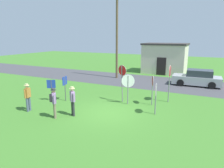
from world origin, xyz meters
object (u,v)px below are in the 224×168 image
Objects in this scene: utility_pole at (117,35)px; stop_sign_leaning_left at (122,77)px; stop_sign_rear_right at (152,85)px; stop_sign_tallest at (170,77)px; info_panel_leftmost at (65,84)px; info_panel_middle at (51,87)px; person_in_dark_shirt at (73,99)px; parked_car_on_street at (197,78)px; person_on_left at (54,101)px; person_in_blue at (28,96)px; stop_sign_center_cluster at (156,93)px; stop_sign_nearest at (128,84)px.

utility_pole is 3.41× the size of stop_sign_leaning_left.
stop_sign_leaning_left reaches higher than stop_sign_rear_right.
stop_sign_tallest is 1.47× the size of info_panel_leftmost.
stop_sign_rear_right reaches higher than info_panel_middle.
stop_sign_leaning_left is at bearing 66.64° from person_in_dark_shirt.
parked_car_on_street is at bearing 48.60° from info_panel_leftmost.
person_in_blue is at bearing 176.32° from person_on_left.
stop_sign_tallest reaches higher than parked_car_on_street.
info_panel_leftmost is at bearing -177.88° from stop_sign_center_cluster.
stop_sign_tallest reaches higher than info_panel_leftmost.
person_on_left reaches higher than info_panel_middle.
utility_pole reaches higher than stop_sign_nearest.
person_in_dark_shirt is 1.05m from person_on_left.
person_on_left reaches higher than parked_car_on_street.
info_panel_middle is (-0.86, -0.45, -0.17)m from info_panel_leftmost.
stop_sign_nearest is at bearing 38.12° from person_in_blue.
utility_pole is 10.32m from info_panel_middle.
utility_pole is at bearing 87.36° from person_in_blue.
parked_car_on_street is 2.51× the size of person_in_dark_shirt.
person_on_left is 1.12× the size of info_panel_middle.
utility_pole reaches higher than info_panel_leftmost.
info_panel_middle is (-2.31, 2.35, 0.05)m from person_on_left.
info_panel_leftmost is (-8.13, -9.22, 0.54)m from parked_car_on_street.
info_panel_leftmost is at bearing 136.84° from person_in_dark_shirt.
stop_sign_nearest is at bearing -25.38° from stop_sign_leaning_left.
person_in_blue is at bearing -126.77° from parked_car_on_street.
stop_sign_rear_right is at bearing 17.32° from info_panel_leftmost.
person_on_left is (-2.85, -4.09, -0.40)m from stop_sign_nearest.
info_panel_leftmost reaches higher than info_panel_middle.
utility_pole is 5.17× the size of person_in_dark_shirt.
person_in_dark_shirt is (-3.64, -3.87, -0.38)m from stop_sign_rear_right.
person_on_left is at bearing -132.26° from stop_sign_tallest.
parked_car_on_street is at bearing 60.90° from person_on_left.
stop_sign_rear_right is at bearing -50.76° from utility_pole.
info_panel_leftmost is at bearing -157.46° from stop_sign_leaning_left.
stop_sign_nearest reaches higher than info_panel_middle.
person_on_left is at bearing -119.10° from parked_car_on_street.
info_panel_middle is at bearing -132.92° from parked_car_on_street.
parked_car_on_street is at bearing 47.08° from info_panel_middle.
person_on_left is (-0.74, -0.75, 0.03)m from person_in_dark_shirt.
utility_pole is at bearing 126.63° from stop_sign_center_cluster.
stop_sign_nearest is 1.08× the size of stop_sign_center_cluster.
stop_sign_tallest is (-1.43, -6.23, 1.13)m from parked_car_on_street.
stop_sign_center_cluster reaches higher than person_in_dark_shirt.
person_in_dark_shirt is 0.98× the size of info_panel_leftmost.
stop_sign_tallest is 8.34m from info_panel_middle.
stop_sign_tallest is at bearing 24.04° from info_panel_leftmost.
stop_sign_tallest reaches higher than stop_sign_center_cluster.
stop_sign_tallest is at bearing 25.90° from stop_sign_leaning_left.
person_on_left is at bearing -3.68° from person_in_blue.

